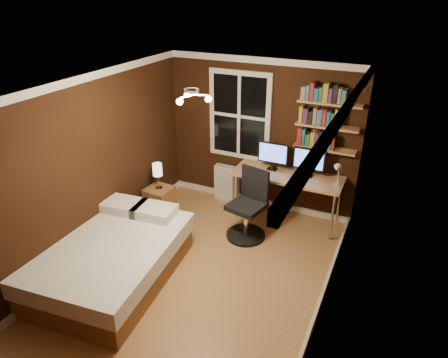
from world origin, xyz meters
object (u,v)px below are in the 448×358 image
at_px(nightstand, 160,202).
at_px(monitor_right, 309,163).
at_px(office_chair, 248,211).
at_px(monitor_left, 273,156).
at_px(bed, 112,258).
at_px(radiator, 227,183).
at_px(desk, 287,178).
at_px(bedside_lamp, 158,176).
at_px(desk_lamp, 338,174).

relative_size(nightstand, monitor_right, 1.02).
xyz_separation_m(nightstand, office_chair, (1.53, 0.07, 0.16)).
relative_size(monitor_left, office_chair, 0.46).
bearing_deg(bed, monitor_left, 55.26).
height_order(bed, radiator, bed).
relative_size(desk, office_chair, 1.59).
relative_size(bed, bedside_lamp, 5.04).
height_order(desk, desk_lamp, desk_lamp).
distance_m(bed, monitor_left, 2.84).
xyz_separation_m(nightstand, bedside_lamp, (0.00, 0.00, 0.47)).
bearing_deg(office_chair, monitor_right, 61.84).
distance_m(nightstand, bedside_lamp, 0.47).
height_order(bedside_lamp, office_chair, office_chair).
distance_m(radiator, monitor_right, 1.61).
bearing_deg(radiator, monitor_left, -9.23).
distance_m(bed, bedside_lamp, 1.66).
bearing_deg(bed, desk, 49.39).
relative_size(bed, desk, 1.29).
bearing_deg(monitor_left, desk, -16.78).
bearing_deg(bed, office_chair, 47.34).
xyz_separation_m(bed, radiator, (0.46, 2.54, 0.02)).
distance_m(monitor_left, office_chair, 0.99).
distance_m(bedside_lamp, radiator, 1.30).
height_order(desk_lamp, office_chair, desk_lamp).
distance_m(monitor_left, desk_lamp, 1.07).
distance_m(nightstand, monitor_left, 1.99).
bearing_deg(desk_lamp, office_chair, -154.39).
relative_size(bed, nightstand, 4.35).
xyz_separation_m(radiator, desk, (1.14, -0.22, 0.43)).
distance_m(bedside_lamp, desk, 2.05).
relative_size(desk, desk_lamp, 3.87).
xyz_separation_m(bed, monitor_left, (1.32, 2.40, 0.74)).
xyz_separation_m(bed, nightstand, (-0.30, 1.57, -0.05)).
xyz_separation_m(desk, monitor_left, (-0.28, 0.09, 0.29)).
distance_m(monitor_right, office_chair, 1.19).
bearing_deg(bedside_lamp, radiator, 51.79).
bearing_deg(desk, radiator, 168.86).
xyz_separation_m(radiator, office_chair, (0.77, -0.90, 0.10)).
bearing_deg(bedside_lamp, desk_lamp, 13.04).
bearing_deg(desk, bed, -124.66).
relative_size(bedside_lamp, radiator, 0.68).
height_order(desk, office_chair, office_chair).
bearing_deg(nightstand, monitor_left, 31.26).
xyz_separation_m(bed, desk_lamp, (2.37, 2.19, 0.73)).
bearing_deg(radiator, bedside_lamp, -128.21).
bearing_deg(monitor_left, desk_lamp, -11.51).
bearing_deg(desk_lamp, nightstand, -166.96).
relative_size(bed, office_chair, 2.04).
distance_m(radiator, office_chair, 1.19).
bearing_deg(nightstand, bed, -74.94).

